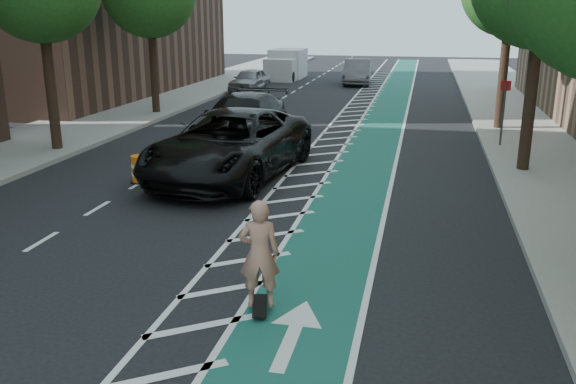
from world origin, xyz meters
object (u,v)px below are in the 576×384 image
(suv_far, at_px, (242,119))
(barrel_a, at_px, (140,170))
(skateboarder, at_px, (259,254))
(suv_near, at_px, (230,144))

(suv_far, distance_m, barrel_a, 6.24)
(skateboarder, distance_m, barrel_a, 8.95)
(suv_far, bearing_deg, skateboarder, -71.03)
(skateboarder, bearing_deg, suv_near, -82.39)
(barrel_a, bearing_deg, suv_near, 27.37)
(skateboarder, height_order, suv_near, suv_near)
(suv_near, xyz_separation_m, barrel_a, (-2.40, -1.24, -0.61))
(skateboarder, bearing_deg, suv_far, -85.33)
(suv_near, height_order, suv_far, suv_near)
(suv_far, relative_size, barrel_a, 7.75)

